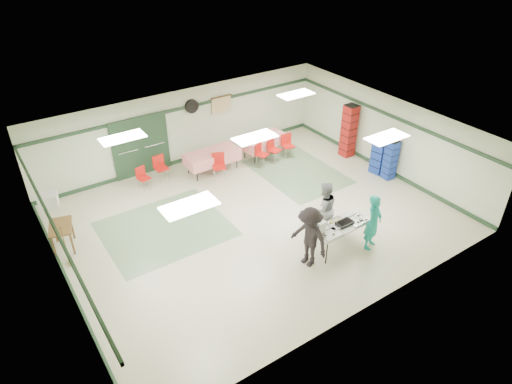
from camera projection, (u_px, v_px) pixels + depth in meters
floor at (255, 217)px, 13.85m from camera, size 11.00×11.00×0.00m
ceiling at (255, 137)px, 12.41m from camera, size 11.00×11.00×0.00m
wall_back at (185, 126)px, 16.29m from camera, size 11.00×0.00×11.00m
wall_front at (369, 266)px, 9.98m from camera, size 11.00×0.00×11.00m
wall_left at (58, 247)px, 10.54m from camera, size 0.00×9.00×9.00m
wall_right at (387, 134)px, 15.73m from camera, size 0.00×9.00×9.00m
trim_back at (184, 108)px, 15.90m from camera, size 11.00×0.06×0.10m
baseboard_back at (188, 158)px, 16.96m from camera, size 11.00×0.06×0.12m
trim_left at (52, 222)px, 10.18m from camera, size 0.06×9.00×0.10m
baseboard_left at (71, 287)px, 11.24m from camera, size 0.06×9.00×0.12m
trim_right at (390, 115)px, 15.34m from camera, size 0.06×9.00×0.10m
baseboard_right at (381, 167)px, 16.40m from camera, size 0.06×9.00×0.12m
green_patch_a at (165, 229)px, 13.37m from camera, size 3.50×3.00×0.01m
green_patch_b at (297, 172)px, 16.23m from camera, size 2.50×3.50×0.01m
double_door_left at (128, 150)px, 15.37m from camera, size 0.90×0.06×2.10m
double_door_right at (154, 143)px, 15.82m from camera, size 0.90×0.06×2.10m
door_frame at (141, 147)px, 15.58m from camera, size 2.00×0.03×2.15m
wall_fan at (192, 106)px, 16.02m from camera, size 0.50×0.10×0.50m
scroll_banner at (221, 105)px, 16.69m from camera, size 0.80×0.02×0.60m
serving_table at (341, 226)px, 12.30m from camera, size 1.83×0.80×0.76m
sheet_tray_right at (357, 220)px, 12.43m from camera, size 0.63×0.49×0.02m
sheet_tray_mid at (337, 223)px, 12.29m from camera, size 0.63×0.48×0.02m
sheet_tray_left at (331, 234)px, 11.89m from camera, size 0.55×0.42×0.02m
baking_pan at (345, 223)px, 12.26m from camera, size 0.48×0.31×0.08m
foam_box_stack at (320, 227)px, 11.85m from camera, size 0.24×0.23×0.38m
volunteer_teal at (373, 222)px, 12.26m from camera, size 0.70×0.59×1.64m
volunteer_grey at (324, 208)px, 12.80m from camera, size 0.89×0.75×1.66m
volunteer_dark at (309, 237)px, 11.63m from camera, size 0.82×1.21×1.73m
dining_table_a at (264, 141)px, 17.03m from camera, size 1.78×0.99×0.77m
dining_table_b at (212, 156)px, 16.00m from camera, size 1.94×0.88×0.77m
chair_a at (273, 148)px, 16.66m from camera, size 0.52×0.52×0.87m
chair_b at (261, 152)px, 16.41m from camera, size 0.51×0.51×0.83m
chair_c at (287, 143)px, 16.97m from camera, size 0.49×0.49×0.88m
chair_d at (219, 163)px, 15.56m from camera, size 0.57×0.57×0.94m
chair_loose_a at (160, 165)px, 15.51m from camera, size 0.43×0.43×0.89m
chair_loose_b at (142, 176)px, 15.06m from camera, size 0.43×0.44×0.77m
crate_stack_blue_a at (390, 160)px, 15.49m from camera, size 0.39×0.39×1.42m
crate_stack_red at (349, 131)px, 16.78m from camera, size 0.45×0.45×2.00m
crate_stack_blue_b at (379, 154)px, 15.84m from camera, size 0.50×0.50×1.41m
printer_table at (61, 229)px, 12.30m from camera, size 0.79×1.02×0.74m
office_printer at (48, 200)px, 12.92m from camera, size 0.61×0.57×0.41m
broom at (65, 244)px, 11.76m from camera, size 0.07×0.20×1.22m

